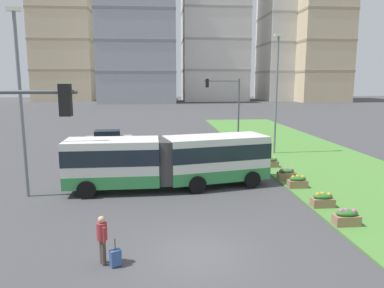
# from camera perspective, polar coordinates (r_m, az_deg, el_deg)

# --- Properties ---
(ground_plane) EXTENTS (260.00, 260.00, 0.00)m
(ground_plane) POSITION_cam_1_polar(r_m,az_deg,el_deg) (14.00, 0.77, -16.79)
(ground_plane) COLOR #424244
(grass_median) EXTENTS (10.00, 70.00, 0.08)m
(grass_median) POSITION_cam_1_polar(r_m,az_deg,el_deg) (26.42, 23.11, -4.61)
(grass_median) COLOR #4C8438
(grass_median) RESTS_ON ground_plane
(articulated_bus) EXTENTS (11.93, 4.02, 3.00)m
(articulated_bus) POSITION_cam_1_polar(r_m,az_deg,el_deg) (21.52, -3.53, -2.57)
(articulated_bus) COLOR silver
(articulated_bus) RESTS_ON ground
(car_silver_hatch) EXTENTS (4.56, 2.37, 1.58)m
(car_silver_hatch) POSITION_cam_1_polar(r_m,az_deg,el_deg) (35.95, -12.77, 0.77)
(car_silver_hatch) COLOR #B7BABF
(car_silver_hatch) RESTS_ON ground
(pedestrian_crossing) EXTENTS (0.36, 0.53, 1.74)m
(pedestrian_crossing) POSITION_cam_1_polar(r_m,az_deg,el_deg) (13.32, -13.76, -13.78)
(pedestrian_crossing) COLOR #4C4238
(pedestrian_crossing) RESTS_ON ground
(rolling_suitcase) EXTENTS (0.43, 0.37, 0.97)m
(rolling_suitcase) POSITION_cam_1_polar(r_m,az_deg,el_deg) (13.37, -11.77, -16.86)
(rolling_suitcase) COLOR #335693
(rolling_suitcase) RESTS_ON ground
(flower_planter_0) EXTENTS (1.10, 0.56, 0.74)m
(flower_planter_0) POSITION_cam_1_polar(r_m,az_deg,el_deg) (17.55, 22.84, -10.43)
(flower_planter_0) COLOR #937051
(flower_planter_0) RESTS_ON grass_median
(flower_planter_1) EXTENTS (1.10, 0.56, 0.74)m
(flower_planter_1) POSITION_cam_1_polar(r_m,az_deg,el_deg) (19.52, 19.59, -8.17)
(flower_planter_1) COLOR #937051
(flower_planter_1) RESTS_ON grass_median
(flower_planter_2) EXTENTS (1.10, 0.56, 0.74)m
(flower_planter_2) POSITION_cam_1_polar(r_m,az_deg,el_deg) (22.45, 16.03, -5.64)
(flower_planter_2) COLOR #937051
(flower_planter_2) RESTS_ON grass_median
(flower_planter_3) EXTENTS (1.10, 0.56, 0.74)m
(flower_planter_3) POSITION_cam_1_polar(r_m,az_deg,el_deg) (24.14, 14.43, -4.49)
(flower_planter_3) COLOR #937051
(flower_planter_3) RESTS_ON grass_median
(flower_planter_4) EXTENTS (1.10, 0.56, 0.74)m
(flower_planter_4) POSITION_cam_1_polar(r_m,az_deg,el_deg) (27.22, 12.07, -2.78)
(flower_planter_4) COLOR #937051
(flower_planter_4) RESTS_ON grass_median
(traffic_light_far_right) EXTENTS (3.42, 0.28, 6.41)m
(traffic_light_far_right) POSITION_cam_1_polar(r_m,az_deg,el_deg) (35.12, 5.60, 6.66)
(traffic_light_far_right) COLOR #474C51
(traffic_light_far_right) RESTS_ON ground
(streetlight_left) EXTENTS (0.70, 0.28, 9.91)m
(streetlight_left) POSITION_cam_1_polar(r_m,az_deg,el_deg) (21.39, -25.05, 6.60)
(streetlight_left) COLOR slate
(streetlight_left) RESTS_ON ground
(streetlight_median) EXTENTS (0.70, 0.28, 10.04)m
(streetlight_median) POSITION_cam_1_polar(r_m,az_deg,el_deg) (32.00, 12.96, 8.16)
(streetlight_median) COLOR slate
(streetlight_median) RESTS_ON ground
(apartment_tower_west) EXTENTS (17.94, 14.63, 44.36)m
(apartment_tower_west) POSITION_cam_1_polar(r_m,az_deg,el_deg) (125.04, -19.37, 16.64)
(apartment_tower_west) COLOR beige
(apartment_tower_west) RESTS_ON ground
(apartment_tower_westcentre) EXTENTS (21.33, 15.99, 40.35)m
(apartment_tower_westcentre) POSITION_cam_1_polar(r_m,az_deg,el_deg) (108.17, -8.60, 17.15)
(apartment_tower_westcentre) COLOR #9EA3AD
(apartment_tower_westcentre) RESTS_ON ground
(apartment_tower_centre) EXTENTS (19.65, 15.93, 53.20)m
(apartment_tower_centre) POSITION_cam_1_polar(r_m,az_deg,el_deg) (118.85, 3.51, 19.70)
(apartment_tower_centre) COLOR silver
(apartment_tower_centre) RESTS_ON ground
(apartment_tower_eastcentre) EXTENTS (18.15, 18.36, 42.43)m
(apartment_tower_eastcentre) POSITION_cam_1_polar(r_m,az_deg,el_deg) (125.39, 15.12, 16.38)
(apartment_tower_eastcentre) COLOR silver
(apartment_tower_eastcentre) RESTS_ON ground
(apartment_tower_east) EXTENTS (14.71, 14.73, 42.19)m
(apartment_tower_east) POSITION_cam_1_polar(r_m,az_deg,el_deg) (118.81, 19.44, 16.49)
(apartment_tower_east) COLOR beige
(apartment_tower_east) RESTS_ON ground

